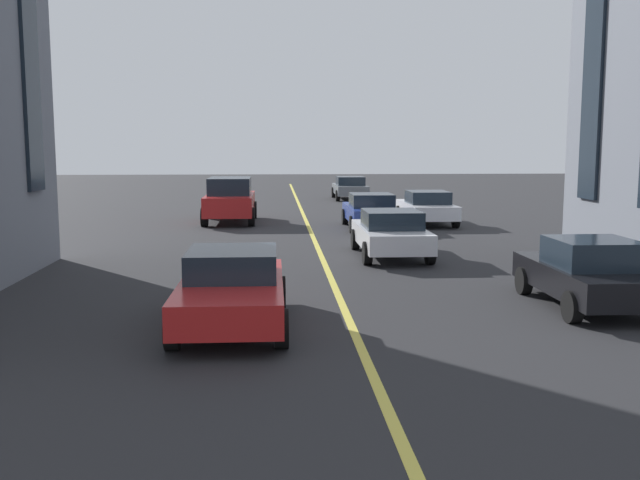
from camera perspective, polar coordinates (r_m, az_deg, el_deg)
lane_centre_line at (r=20.06m, az=0.29°, el=-1.72°), size 80.00×0.16×0.01m
car_white_trailing at (r=29.85m, az=8.47°, el=2.60°), size 4.40×1.95×1.37m
car_grey_parked_b at (r=43.03m, az=2.40°, el=4.18°), size 4.40×1.95×1.37m
car_black_mid at (r=15.34m, az=20.55°, el=-2.46°), size 3.90×1.89×1.40m
car_red_oncoming at (r=30.42m, az=-7.15°, el=3.22°), size 4.70×2.14×1.88m
car_white_far at (r=20.99m, az=5.63°, el=0.58°), size 4.40×1.95×1.37m
car_blue_parked_a at (r=28.03m, az=4.06°, el=2.35°), size 4.40×1.95×1.37m
car_red_near at (r=12.99m, az=-6.98°, el=-3.77°), size 4.40×1.95×1.37m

